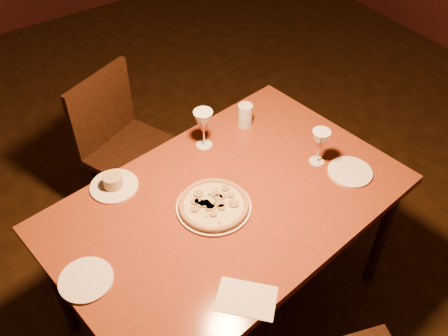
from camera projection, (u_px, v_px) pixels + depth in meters
dining_table at (228, 211)px, 2.02m from camera, size 1.50×1.08×0.74m
chair_far at (125, 144)px, 2.61m from camera, size 0.54×0.54×0.86m
pizza_plate at (214, 205)px, 1.93m from camera, size 0.29×0.29×0.03m
ramekin_saucer at (114, 183)px, 2.01m from camera, size 0.20×0.20×0.06m
wine_glass_far at (204, 129)px, 2.15m from camera, size 0.08×0.08×0.19m
wine_glass_right at (319, 147)px, 2.08m from camera, size 0.08×0.08×0.17m
water_tumbler at (245, 115)px, 2.27m from camera, size 0.07×0.07×0.11m
side_plate_left at (86, 280)px, 1.70m from camera, size 0.19×0.19×0.01m
side_plate_near at (350, 172)px, 2.08m from camera, size 0.19×0.19×0.01m
menu_card at (246, 299)px, 1.65m from camera, size 0.23×0.24×0.00m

